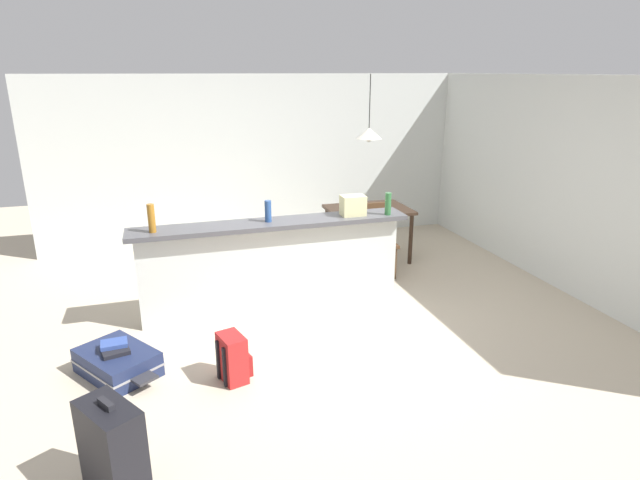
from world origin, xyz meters
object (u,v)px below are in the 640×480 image
at_px(suitcase_upright_black, 112,449).
at_px(book_stack, 115,348).
at_px(bottle_amber, 151,218).
at_px(bottle_green, 388,204).
at_px(dining_chair_near_partition, 377,236).
at_px(suitcase_flat_navy, 118,362).
at_px(backpack_red, 233,358).
at_px(dining_table, 368,215).
at_px(pendant_lamp, 369,133).
at_px(grocery_bag, 353,205).
at_px(bottle_blue, 268,211).

xyz_separation_m(suitcase_upright_black, book_stack, (-0.08, 1.45, -0.07)).
xyz_separation_m(bottle_amber, bottle_green, (2.49, -0.06, -0.02)).
relative_size(dining_chair_near_partition, suitcase_upright_black, 1.39).
distance_m(suitcase_flat_navy, backpack_red, 1.04).
xyz_separation_m(dining_table, suitcase_flat_navy, (-3.19, -2.12, -0.54)).
distance_m(bottle_amber, suitcase_upright_black, 2.46).
bearing_deg(suitcase_upright_black, bottle_green, 38.67).
height_order(bottle_amber, bottle_green, bottle_amber).
distance_m(suitcase_flat_navy, suitcase_upright_black, 1.48).
relative_size(pendant_lamp, suitcase_upright_black, 1.29).
relative_size(dining_chair_near_partition, book_stack, 3.38).
height_order(bottle_green, grocery_bag, bottle_green).
bearing_deg(dining_table, suitcase_upright_black, -131.03).
relative_size(bottle_green, pendant_lamp, 0.29).
bearing_deg(suitcase_upright_black, backpack_red, 50.49).
distance_m(suitcase_flat_navy, book_stack, 0.15).
height_order(bottle_green, dining_chair_near_partition, bottle_green).
relative_size(bottle_amber, suitcase_upright_black, 0.43).
relative_size(bottle_amber, pendant_lamp, 0.33).
xyz_separation_m(bottle_blue, grocery_bag, (0.94, -0.01, -0.00)).
height_order(bottle_amber, dining_table, bottle_amber).
height_order(dining_chair_near_partition, book_stack, dining_chair_near_partition).
bearing_deg(book_stack, pendant_lamp, 34.25).
height_order(grocery_bag, suitcase_upright_black, grocery_bag).
bearing_deg(bottle_blue, suitcase_upright_black, -122.17).
height_order(bottle_green, pendant_lamp, pendant_lamp).
bearing_deg(bottle_green, backpack_red, -148.65).
bearing_deg(backpack_red, suitcase_flat_navy, 158.07).
height_order(bottle_green, suitcase_upright_black, bottle_green).
bearing_deg(backpack_red, dining_chair_near_partition, 42.50).
height_order(bottle_blue, backpack_red, bottle_blue).
bearing_deg(book_stack, bottle_amber, 65.36).
bearing_deg(bottle_amber, bottle_blue, 2.18).
xyz_separation_m(dining_chair_near_partition, pendant_lamp, (0.08, 0.59, 1.24)).
relative_size(bottle_blue, grocery_bag, 0.87).
relative_size(bottle_amber, dining_chair_near_partition, 0.31).
bearing_deg(bottle_blue, backpack_red, -114.89).
relative_size(bottle_blue, dining_table, 0.21).
xyz_separation_m(bottle_green, pendant_lamp, (0.32, 1.39, 0.61)).
bearing_deg(suitcase_upright_black, bottle_blue, 57.83).
bearing_deg(backpack_red, pendant_lamp, 48.95).
bearing_deg(bottle_amber, backpack_red, -64.66).
xyz_separation_m(bottle_amber, suitcase_upright_black, (-0.30, -2.29, -0.83)).
bearing_deg(pendant_lamp, backpack_red, -131.05).
relative_size(dining_chair_near_partition, pendant_lamp, 1.08).
xyz_separation_m(bottle_green, dining_chair_near_partition, (0.23, 0.80, -0.63)).
bearing_deg(pendant_lamp, bottle_green, -102.81).
bearing_deg(pendant_lamp, dining_chair_near_partition, -97.98).
distance_m(dining_table, book_stack, 3.86).
distance_m(dining_chair_near_partition, pendant_lamp, 1.37).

